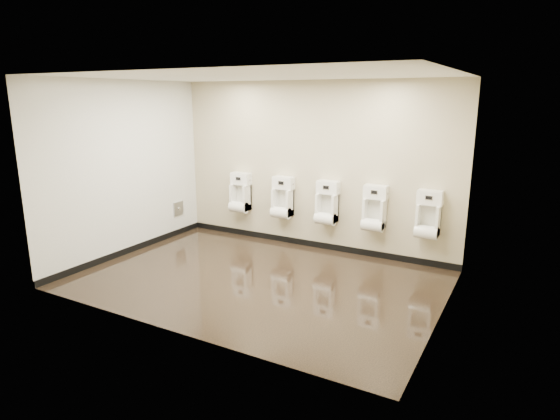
{
  "coord_description": "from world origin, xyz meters",
  "views": [
    {
      "loc": [
        3.31,
        -5.31,
        2.55
      ],
      "look_at": [
        0.06,
        0.55,
        0.91
      ],
      "focal_mm": 30.0,
      "sensor_mm": 36.0,
      "label": 1
    }
  ],
  "objects_px": {
    "urinal_1": "(282,201)",
    "urinal_4": "(428,218)",
    "urinal_3": "(374,212)",
    "urinal_0": "(240,196)",
    "urinal_2": "(327,206)",
    "access_panel": "(178,208)"
  },
  "relations": [
    {
      "from": "urinal_1",
      "to": "urinal_4",
      "type": "height_order",
      "value": "same"
    },
    {
      "from": "urinal_0",
      "to": "urinal_3",
      "type": "height_order",
      "value": "same"
    },
    {
      "from": "urinal_1",
      "to": "urinal_2",
      "type": "height_order",
      "value": "same"
    },
    {
      "from": "urinal_1",
      "to": "urinal_3",
      "type": "height_order",
      "value": "same"
    },
    {
      "from": "urinal_3",
      "to": "urinal_4",
      "type": "height_order",
      "value": "same"
    },
    {
      "from": "urinal_1",
      "to": "urinal_2",
      "type": "xyz_separation_m",
      "value": [
        0.84,
        0.0,
        0.0
      ]
    },
    {
      "from": "urinal_2",
      "to": "urinal_4",
      "type": "bearing_deg",
      "value": 0.0
    },
    {
      "from": "urinal_0",
      "to": "urinal_2",
      "type": "distance_m",
      "value": 1.71
    },
    {
      "from": "urinal_1",
      "to": "urinal_4",
      "type": "relative_size",
      "value": 1.0
    },
    {
      "from": "access_panel",
      "to": "urinal_0",
      "type": "height_order",
      "value": "urinal_0"
    },
    {
      "from": "urinal_2",
      "to": "urinal_3",
      "type": "bearing_deg",
      "value": 0.0
    },
    {
      "from": "urinal_1",
      "to": "urinal_4",
      "type": "distance_m",
      "value": 2.47
    },
    {
      "from": "urinal_0",
      "to": "urinal_1",
      "type": "relative_size",
      "value": 1.0
    },
    {
      "from": "urinal_0",
      "to": "urinal_2",
      "type": "xyz_separation_m",
      "value": [
        1.71,
        0.0,
        0.0
      ]
    },
    {
      "from": "access_panel",
      "to": "urinal_4",
      "type": "relative_size",
      "value": 0.35
    },
    {
      "from": "access_panel",
      "to": "urinal_4",
      "type": "height_order",
      "value": "urinal_4"
    },
    {
      "from": "urinal_4",
      "to": "urinal_3",
      "type": "bearing_deg",
      "value": 180.0
    },
    {
      "from": "access_panel",
      "to": "urinal_2",
      "type": "distance_m",
      "value": 2.87
    },
    {
      "from": "access_panel",
      "to": "urinal_0",
      "type": "bearing_deg",
      "value": 20.88
    },
    {
      "from": "access_panel",
      "to": "urinal_2",
      "type": "xyz_separation_m",
      "value": [
        2.83,
        0.42,
        0.28
      ]
    },
    {
      "from": "urinal_2",
      "to": "urinal_3",
      "type": "height_order",
      "value": "same"
    },
    {
      "from": "urinal_0",
      "to": "urinal_1",
      "type": "height_order",
      "value": "same"
    }
  ]
}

